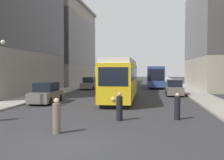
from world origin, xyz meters
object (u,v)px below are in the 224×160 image
at_px(parked_car_left_mid, 46,93).
at_px(pedestrian_crossing_near, 177,107).
at_px(transit_bus, 157,76).
at_px(pedestrian_on_sidewalk, 57,117).
at_px(parked_car_left_near, 90,83).
at_px(streetcar, 121,79).
at_px(parked_car_right_far, 174,88).
at_px(pedestrian_crossing_far, 119,107).

relative_size(parked_car_left_mid, pedestrian_crossing_near, 2.99).
distance_m(transit_bus, pedestrian_on_sidewalk, 33.61).
xyz_separation_m(parked_car_left_mid, pedestrian_on_sidewalk, (4.85, -10.52, -0.08)).
relative_size(parked_car_left_near, pedestrian_crossing_near, 3.05).
height_order(parked_car_left_near, pedestrian_on_sidewalk, parked_car_left_near).
distance_m(transit_bus, parked_car_left_mid, 24.88).
bearing_deg(parked_car_left_mid, streetcar, 21.75).
height_order(parked_car_left_mid, parked_car_right_far, same).
xyz_separation_m(streetcar, parked_car_left_near, (-6.38, 13.94, -1.26)).
relative_size(streetcar, transit_bus, 0.98).
relative_size(pedestrian_crossing_far, pedestrian_on_sidewalk, 1.00).
xyz_separation_m(streetcar, pedestrian_crossing_far, (1.00, -9.98, -1.34)).
bearing_deg(parked_car_left_near, streetcar, -65.70).
distance_m(parked_car_left_near, parked_car_left_mid, 16.83).
relative_size(parked_car_left_near, pedestrian_crossing_far, 2.94).
bearing_deg(pedestrian_crossing_near, parked_car_left_mid, -58.90).
bearing_deg(parked_car_right_far, parked_car_left_near, -33.39).
distance_m(parked_car_left_mid, pedestrian_crossing_far, 10.23).
bearing_deg(parked_car_right_far, pedestrian_crossing_far, 75.15).
bearing_deg(streetcar, pedestrian_on_sidewalk, -97.29).
height_order(transit_bus, pedestrian_crossing_near, transit_bus).
bearing_deg(pedestrian_crossing_near, parked_car_right_far, -123.05).
bearing_deg(pedestrian_crossing_near, parked_car_left_near, -93.54).
height_order(parked_car_left_near, parked_car_left_mid, same).
distance_m(parked_car_left_mid, pedestrian_crossing_near, 12.45).
height_order(pedestrian_crossing_far, pedestrian_on_sidewalk, pedestrian_on_sidewalk).
bearing_deg(parked_car_right_far, pedestrian_on_sidewalk, 71.02).
xyz_separation_m(parked_car_left_near, pedestrian_crossing_near, (10.72, -23.15, -0.11)).
bearing_deg(parked_car_right_far, transit_bus, -81.97).
relative_size(parked_car_left_mid, pedestrian_crossing_far, 2.89).
distance_m(parked_car_left_near, pedestrian_crossing_near, 25.51).
relative_size(parked_car_right_far, pedestrian_crossing_far, 2.97).
bearing_deg(pedestrian_on_sidewalk, parked_car_left_near, -7.16).
distance_m(streetcar, pedestrian_on_sidewalk, 13.56).
relative_size(pedestrian_crossing_near, pedestrian_on_sidewalk, 0.96).
xyz_separation_m(pedestrian_crossing_near, pedestrian_crossing_far, (-3.34, -0.77, 0.03)).
height_order(pedestrian_crossing_near, pedestrian_crossing_far, pedestrian_crossing_far).
bearing_deg(transit_bus, pedestrian_crossing_near, -86.94).
height_order(parked_car_right_far, pedestrian_crossing_near, parked_car_right_far).
bearing_deg(streetcar, pedestrian_crossing_near, -65.55).
bearing_deg(streetcar, parked_car_right_far, 44.73).
distance_m(parked_car_left_mid, parked_car_right_far, 14.68).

